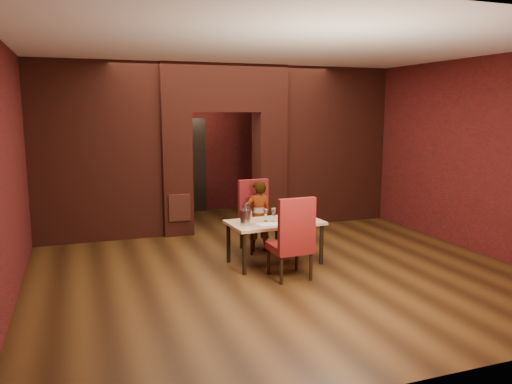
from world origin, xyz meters
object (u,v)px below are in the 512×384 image
wine_bucket (246,217)px  water_bottle (246,212)px  dining_table (275,242)px  potted_plant (297,233)px  chair_far (259,216)px  chair_near (290,237)px  wine_glass_c (293,214)px  person_seated (259,216)px  wine_glass_a (266,215)px  wine_glass_b (273,215)px

wine_bucket → water_bottle: (0.05, 0.15, 0.05)m
dining_table → potted_plant: 1.20m
chair_far → wine_bucket: chair_far is taller
chair_near → wine_glass_c: 0.72m
wine_bucket → potted_plant: size_ratio=0.54×
person_seated → water_bottle: (-0.43, -0.65, 0.23)m
chair_far → chair_near: size_ratio=1.00×
chair_near → wine_glass_c: bearing=-119.6°
wine_glass_a → potted_plant: size_ratio=0.46×
dining_table → potted_plant: dining_table is taller
dining_table → wine_glass_b: 0.44m
chair_near → water_bottle: chair_near is taller
wine_glass_a → water_bottle: water_bottle is taller
chair_far → wine_bucket: size_ratio=5.26×
wine_glass_b → potted_plant: (0.83, 0.93, -0.56)m
dining_table → wine_glass_b: wine_glass_b is taller
person_seated → potted_plant: size_ratio=2.89×
wine_glass_a → wine_glass_b: wine_glass_b is taller
chair_far → wine_glass_a: chair_far is taller
dining_table → person_seated: person_seated is taller
wine_glass_c → water_bottle: water_bottle is taller
person_seated → water_bottle: size_ratio=3.73×
wine_glass_a → wine_bucket: (-0.36, -0.12, 0.02)m
wine_glass_b → water_bottle: bearing=165.3°
chair_far → wine_glass_b: (-0.05, -0.80, 0.18)m
chair_far → chair_near: 1.45m
wine_glass_b → potted_plant: wine_glass_b is taller
wine_bucket → wine_glass_a: bearing=18.4°
wine_glass_c → wine_bucket: size_ratio=0.93×
wine_glass_c → potted_plant: wine_glass_c is taller
wine_glass_b → water_bottle: water_bottle is taller
chair_near → wine_glass_c: (0.32, 0.61, 0.18)m
wine_glass_a → water_bottle: 0.31m
person_seated → wine_bucket: size_ratio=5.32×
chair_near → potted_plant: chair_near is taller
wine_glass_c → person_seated: bearing=109.0°
chair_near → dining_table: bearing=-96.3°
chair_far → wine_glass_a: (-0.15, -0.72, 0.17)m
wine_bucket → dining_table: bearing=9.5°
wine_glass_b → wine_glass_c: size_ratio=1.00×
chair_near → wine_glass_b: 0.67m
wine_bucket → water_bottle: size_ratio=0.70×
water_bottle → person_seated: bearing=56.3°
potted_plant → chair_near: bearing=-118.1°
chair_far → chair_near: chair_far is taller
wine_glass_c → wine_bucket: (-0.76, -0.00, 0.01)m
chair_near → water_bottle: 0.88m
wine_glass_a → wine_glass_b: bearing=-38.8°
chair_far → wine_bucket: 1.00m
person_seated → wine_bucket: bearing=64.8°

